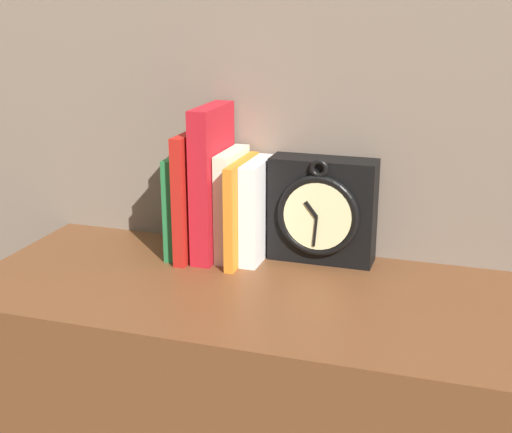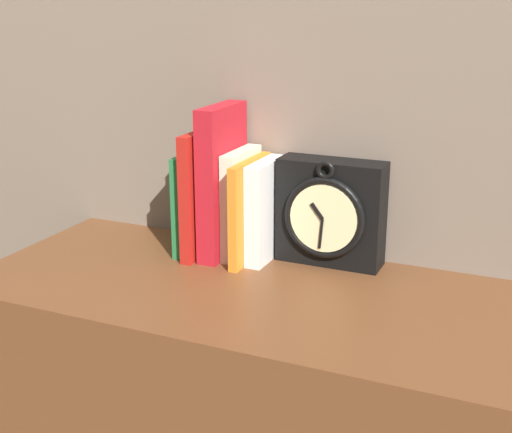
{
  "view_description": "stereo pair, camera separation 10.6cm",
  "coord_description": "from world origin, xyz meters",
  "px_view_note": "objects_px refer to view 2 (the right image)",
  "views": [
    {
      "loc": [
        0.31,
        -0.96,
        1.3
      ],
      "look_at": [
        0.0,
        0.0,
        0.98
      ],
      "focal_mm": 50.0,
      "sensor_mm": 36.0,
      "label": 1
    },
    {
      "loc": [
        0.41,
        -0.92,
        1.3
      ],
      "look_at": [
        0.0,
        0.0,
        0.98
      ],
      "focal_mm": 50.0,
      "sensor_mm": 36.0,
      "label": 2
    }
  ],
  "objects_px": {
    "clock": "(330,213)",
    "book_slot4_orange": "(250,210)",
    "book_slot1_red": "(204,193)",
    "book_slot2_red": "(222,182)",
    "book_slot3_cream": "(241,203)",
    "book_slot5_white": "(265,211)",
    "book_slot0_green": "(195,202)"
  },
  "relations": [
    {
      "from": "clock",
      "to": "book_slot4_orange",
      "type": "xyz_separation_m",
      "value": [
        -0.13,
        -0.04,
        -0.0
      ]
    },
    {
      "from": "book_slot1_red",
      "to": "book_slot2_red",
      "type": "height_order",
      "value": "book_slot2_red"
    },
    {
      "from": "book_slot1_red",
      "to": "book_slot3_cream",
      "type": "relative_size",
      "value": 1.17
    },
    {
      "from": "book_slot1_red",
      "to": "book_slot4_orange",
      "type": "xyz_separation_m",
      "value": [
        0.09,
        0.0,
        -0.02
      ]
    },
    {
      "from": "book_slot4_orange",
      "to": "book_slot2_red",
      "type": "bearing_deg",
      "value": 174.79
    },
    {
      "from": "clock",
      "to": "book_slot1_red",
      "type": "height_order",
      "value": "book_slot1_red"
    },
    {
      "from": "book_slot1_red",
      "to": "book_slot5_white",
      "type": "height_order",
      "value": "book_slot1_red"
    },
    {
      "from": "book_slot0_green",
      "to": "book_slot3_cream",
      "type": "relative_size",
      "value": 0.95
    },
    {
      "from": "book_slot1_red",
      "to": "book_slot3_cream",
      "type": "bearing_deg",
      "value": 12.5
    },
    {
      "from": "book_slot2_red",
      "to": "book_slot3_cream",
      "type": "relative_size",
      "value": 1.4
    },
    {
      "from": "book_slot4_orange",
      "to": "book_slot5_white",
      "type": "xyz_separation_m",
      "value": [
        0.02,
        0.01,
        -0.0
      ]
    },
    {
      "from": "book_slot0_green",
      "to": "book_slot4_orange",
      "type": "distance_m",
      "value": 0.11
    },
    {
      "from": "book_slot0_green",
      "to": "book_slot1_red",
      "type": "distance_m",
      "value": 0.03
    },
    {
      "from": "clock",
      "to": "book_slot3_cream",
      "type": "xyz_separation_m",
      "value": [
        -0.15,
        -0.02,
        0.0
      ]
    },
    {
      "from": "clock",
      "to": "book_slot0_green",
      "type": "distance_m",
      "value": 0.24
    },
    {
      "from": "book_slot0_green",
      "to": "book_slot3_cream",
      "type": "distance_m",
      "value": 0.09
    },
    {
      "from": "book_slot0_green",
      "to": "book_slot5_white",
      "type": "relative_size",
      "value": 1.02
    },
    {
      "from": "clock",
      "to": "book_slot1_red",
      "type": "distance_m",
      "value": 0.22
    },
    {
      "from": "book_slot0_green",
      "to": "book_slot4_orange",
      "type": "height_order",
      "value": "book_slot0_green"
    },
    {
      "from": "book_slot2_red",
      "to": "book_slot4_orange",
      "type": "bearing_deg",
      "value": -5.21
    },
    {
      "from": "book_slot3_cream",
      "to": "book_slot0_green",
      "type": "bearing_deg",
      "value": -175.63
    },
    {
      "from": "book_slot1_red",
      "to": "book_slot4_orange",
      "type": "bearing_deg",
      "value": 0.41
    },
    {
      "from": "book_slot3_cream",
      "to": "book_slot5_white",
      "type": "bearing_deg",
      "value": -0.39
    },
    {
      "from": "book_slot2_red",
      "to": "book_slot0_green",
      "type": "bearing_deg",
      "value": 177.77
    },
    {
      "from": "book_slot1_red",
      "to": "book_slot4_orange",
      "type": "relative_size",
      "value": 1.25
    },
    {
      "from": "clock",
      "to": "book_slot5_white",
      "type": "bearing_deg",
      "value": -168.13
    },
    {
      "from": "book_slot0_green",
      "to": "book_slot5_white",
      "type": "xyz_separation_m",
      "value": [
        0.13,
        0.01,
        -0.0
      ]
    },
    {
      "from": "book_slot0_green",
      "to": "book_slot2_red",
      "type": "distance_m",
      "value": 0.07
    },
    {
      "from": "book_slot2_red",
      "to": "clock",
      "type": "bearing_deg",
      "value": 9.54
    },
    {
      "from": "clock",
      "to": "book_slot4_orange",
      "type": "distance_m",
      "value": 0.13
    },
    {
      "from": "book_slot3_cream",
      "to": "book_slot5_white",
      "type": "distance_m",
      "value": 0.05
    },
    {
      "from": "book_slot0_green",
      "to": "book_slot3_cream",
      "type": "xyz_separation_m",
      "value": [
        0.09,
        0.01,
        0.0
      ]
    }
  ]
}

